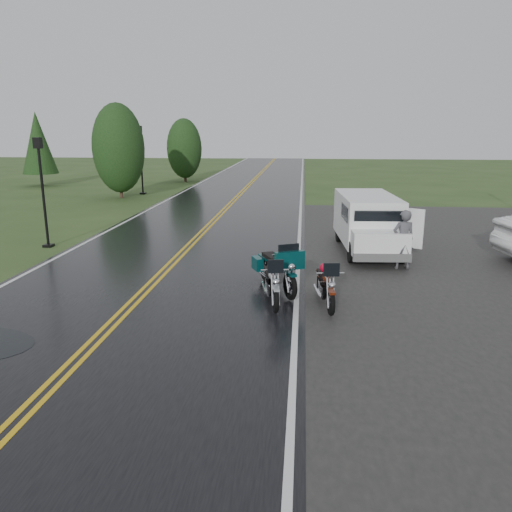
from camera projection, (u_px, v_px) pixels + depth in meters
The scene contains 12 objects.
ground at pixel (116, 322), 10.61m from camera, with size 120.00×120.00×0.00m, color #2D471E.
road at pixel (206, 229), 20.25m from camera, with size 8.00×100.00×0.04m, color black.
motorcycle_red at pixel (331, 293), 10.68m from camera, with size 0.70×1.92×1.13m, color #581B0A, non-canonical shape.
motorcycle_teal at pixel (290, 275), 11.63m from camera, with size 0.82×2.26×1.34m, color #05393B, non-canonical shape.
motorcycle_silver at pixel (276, 290), 10.86m from camera, with size 0.71×1.96×1.16m, color #929598, non-canonical shape.
van_white at pixel (353, 233), 14.94m from camera, with size 1.81×4.81×1.89m, color white, non-canonical shape.
person_at_van at pixel (403, 241), 14.33m from camera, with size 0.63×0.41×1.72m, color #4E4D52.
lamp_post_near_left at pixel (43, 193), 16.86m from camera, with size 0.32×0.32×3.75m, color black, non-canonical shape.
lamp_post_far_left at pixel (141, 160), 30.78m from camera, with size 0.36×0.36×4.21m, color black, non-canonical shape.
tree_left_mid at pixel (119, 158), 28.98m from camera, with size 2.98×2.98×4.66m, color #1E3D19, non-canonical shape.
tree_left_far at pixel (185, 155), 38.02m from camera, with size 2.65×2.65×4.07m, color #1E3D19, non-canonical shape.
pine_left_far at pixel (39, 150), 35.16m from camera, with size 2.41×2.41×5.03m, color #1E3D19, non-canonical shape.
Camera 1 is at (3.89, -9.61, 3.98)m, focal length 35.00 mm.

